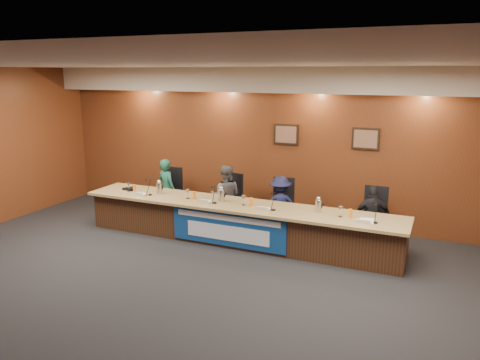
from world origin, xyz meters
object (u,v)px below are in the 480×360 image
(panelist_b, at_px, (226,196))
(carafe_right, at_px, (318,206))
(panelist_c, at_px, (280,206))
(panelist_d, at_px, (372,217))
(carafe_mid, at_px, (221,196))
(dais_body, at_px, (237,224))
(speakerphone, at_px, (130,189))
(carafe_left, at_px, (159,188))
(panelist_a, at_px, (167,189))
(office_chair_b, at_px, (228,203))
(office_chair_d, at_px, (373,221))
(office_chair_a, at_px, (170,196))
(office_chair_c, at_px, (282,209))
(banner, at_px, (228,229))

(panelist_b, distance_m, carafe_right, 2.21)
(panelist_c, height_order, panelist_d, panelist_c)
(panelist_c, distance_m, carafe_mid, 1.19)
(dais_body, distance_m, speakerphone, 2.44)
(panelist_b, bearing_deg, panelist_c, 162.18)
(carafe_mid, relative_size, speakerphone, 0.70)
(dais_body, bearing_deg, carafe_left, -178.79)
(dais_body, xyz_separation_m, carafe_left, (-1.66, -0.04, 0.52))
(carafe_right, xyz_separation_m, speakerphone, (-3.92, -0.01, -0.09))
(panelist_a, distance_m, carafe_left, 0.82)
(office_chair_b, height_order, speakerphone, speakerphone)
(panelist_b, distance_m, office_chair_d, 2.91)
(panelist_a, xyz_separation_m, office_chair_a, (0.00, 0.10, -0.17))
(carafe_mid, bearing_deg, office_chair_a, 153.76)
(carafe_left, bearing_deg, dais_body, 1.21)
(panelist_a, xyz_separation_m, office_chair_b, (1.40, 0.10, -0.17))
(office_chair_b, distance_m, carafe_right, 2.27)
(panelist_a, distance_m, speakerphone, 0.83)
(office_chair_d, bearing_deg, carafe_mid, -161.46)
(office_chair_d, bearing_deg, panelist_b, -176.70)
(office_chair_a, xyz_separation_m, office_chair_c, (2.57, 0.00, 0.00))
(carafe_left, bearing_deg, carafe_right, 0.92)
(dais_body, xyz_separation_m, office_chair_a, (-1.97, 0.80, 0.13))
(office_chair_c, xyz_separation_m, carafe_mid, (-0.91, -0.82, 0.38))
(panelist_b, height_order, carafe_right, panelist_b)
(dais_body, height_order, carafe_right, carafe_right)
(office_chair_b, bearing_deg, office_chair_c, 14.39)
(carafe_mid, bearing_deg, office_chair_d, 17.21)
(dais_body, bearing_deg, office_chair_b, 125.53)
(panelist_d, relative_size, office_chair_c, 2.40)
(panelist_d, distance_m, carafe_left, 4.07)
(panelist_b, height_order, office_chair_c, panelist_b)
(panelist_c, height_order, office_chair_b, panelist_c)
(banner, bearing_deg, panelist_a, 150.52)
(carafe_right, bearing_deg, carafe_left, -179.08)
(panelist_b, bearing_deg, carafe_right, 144.07)
(office_chair_b, distance_m, carafe_left, 1.43)
(banner, xyz_separation_m, speakerphone, (-2.40, 0.42, 0.40))
(office_chair_d, height_order, carafe_left, carafe_left)
(panelist_c, xyz_separation_m, office_chair_d, (1.74, 0.10, -0.10))
(carafe_left, bearing_deg, panelist_a, 112.83)
(office_chair_a, xyz_separation_m, speakerphone, (-0.43, -0.80, 0.30))
(panelist_a, bearing_deg, panelist_d, -159.38)
(carafe_right, bearing_deg, banner, -164.17)
(office_chair_c, height_order, carafe_left, carafe_left)
(dais_body, bearing_deg, office_chair_d, 18.92)
(panelist_d, bearing_deg, carafe_left, -7.80)
(office_chair_b, bearing_deg, panelist_d, 12.42)
(panelist_b, relative_size, carafe_left, 5.58)
(office_chair_a, bearing_deg, office_chair_d, -6.75)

